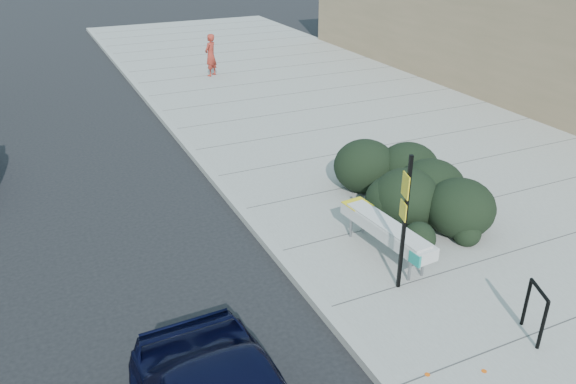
% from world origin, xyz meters
% --- Properties ---
extents(ground, '(120.00, 120.00, 0.00)m').
position_xyz_m(ground, '(0.00, 0.00, 0.00)').
color(ground, black).
rests_on(ground, ground).
extents(sidewalk_near, '(11.20, 50.00, 0.15)m').
position_xyz_m(sidewalk_near, '(5.60, 5.00, 0.07)').
color(sidewalk_near, gray).
rests_on(sidewalk_near, ground).
extents(curb_near, '(0.22, 50.00, 0.17)m').
position_xyz_m(curb_near, '(0.00, 5.00, 0.08)').
color(curb_near, '#9E9E99').
rests_on(curb_near, ground).
extents(bench, '(0.68, 2.45, 0.72)m').
position_xyz_m(bench, '(1.86, 1.00, 0.72)').
color(bench, gray).
rests_on(bench, sidewalk_near).
extents(bike_rack, '(0.27, 0.59, 0.91)m').
position_xyz_m(bike_rack, '(2.61, -2.00, 0.70)').
color(bike_rack, black).
rests_on(bike_rack, sidewalk_near).
extents(sign_post, '(0.13, 0.29, 2.57)m').
position_xyz_m(sign_post, '(1.47, 0.00, 1.61)').
color(sign_post, black).
rests_on(sign_post, sidewalk_near).
extents(hedge, '(2.39, 4.06, 1.45)m').
position_xyz_m(hedge, '(3.44, 2.50, 0.87)').
color(hedge, black).
rests_on(hedge, sidewalk_near).
extents(pedestrian, '(0.75, 0.72, 1.73)m').
position_xyz_m(pedestrian, '(3.20, 15.89, 1.02)').
color(pedestrian, maroon).
rests_on(pedestrian, sidewalk_near).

